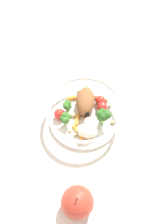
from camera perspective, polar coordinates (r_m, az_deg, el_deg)
ground_plane at (r=0.68m, az=1.80°, el=-1.78°), size 2.40×2.40×0.00m
food_container at (r=0.66m, az=0.25°, el=-0.21°), size 0.21×0.21×0.07m
loose_apple at (r=0.57m, az=-1.56°, el=-20.36°), size 0.07×0.07×0.09m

